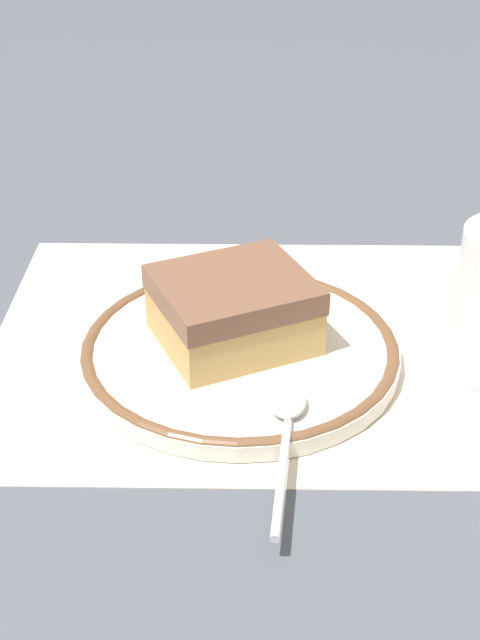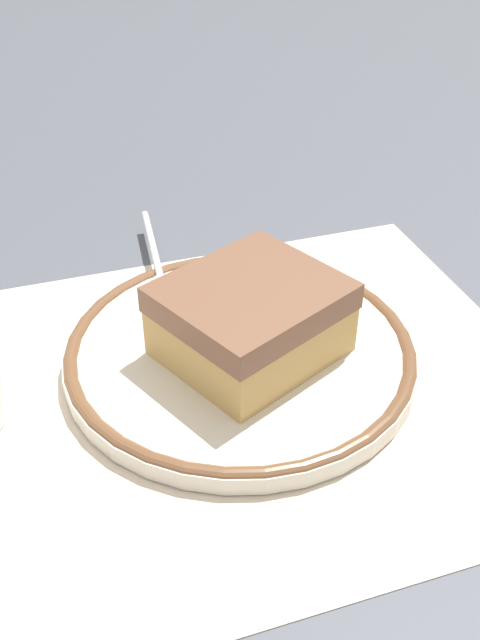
{
  "view_description": "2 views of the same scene",
  "coord_description": "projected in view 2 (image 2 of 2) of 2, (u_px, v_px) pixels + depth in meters",
  "views": [
    {
      "loc": [
        0.02,
        0.53,
        0.34
      ],
      "look_at": [
        0.03,
        0.02,
        0.03
      ],
      "focal_mm": 49.58,
      "sensor_mm": 36.0,
      "label": 1
    },
    {
      "loc": [
        -0.09,
        -0.32,
        0.29
      ],
      "look_at": [
        0.03,
        0.02,
        0.03
      ],
      "focal_mm": 41.32,
      "sensor_mm": 36.0,
      "label": 2
    }
  ],
  "objects": [
    {
      "name": "placemat",
      "position": [
        212.0,
        393.0,
        0.44
      ],
      "size": [
        0.4,
        0.3,
        0.0
      ],
      "primitive_type": "cube",
      "color": "beige",
      "rests_on": "ground_plane"
    },
    {
      "name": "spoon",
      "position": [
        162.0,
        275.0,
        0.51
      ],
      "size": [
        0.03,
        0.13,
        0.01
      ],
      "color": "silver",
      "rests_on": "plate"
    },
    {
      "name": "cake_slice",
      "position": [
        251.0,
        319.0,
        0.44
      ],
      "size": [
        0.13,
        0.12,
        0.05
      ],
      "color": "tan",
      "rests_on": "plate"
    },
    {
      "name": "plate",
      "position": [
        240.0,
        351.0,
        0.46
      ],
      "size": [
        0.22,
        0.22,
        0.01
      ],
      "color": "silver",
      "rests_on": "placemat"
    },
    {
      "name": "ground_plane",
      "position": [
        212.0,
        394.0,
        0.44
      ],
      "size": [
        2.4,
        2.4,
        0.0
      ],
      "primitive_type": "plane",
      "color": "#4C515B"
    }
  ]
}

